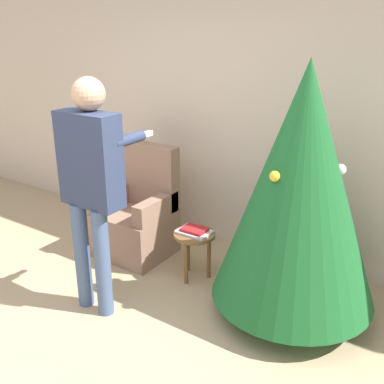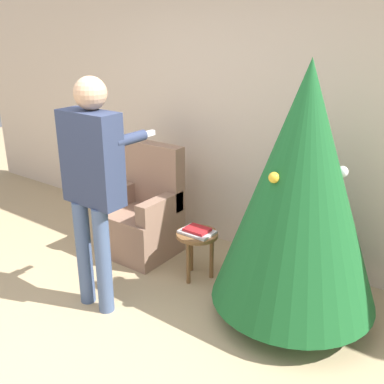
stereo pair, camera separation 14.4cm
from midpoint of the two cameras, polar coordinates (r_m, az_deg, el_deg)
The scene contains 8 objects.
ground_plane at distance 3.28m, azimuth -15.13°, elevation -20.48°, with size 14.00×14.00×0.00m, color tan.
wall_back at distance 4.27m, azimuth 7.05°, elevation 10.07°, with size 8.00×0.06×2.70m.
christmas_tree at distance 3.23m, azimuth 14.90°, elevation 0.42°, with size 1.22×1.22×1.92m.
armchair at distance 4.38m, azimuth -5.28°, elevation -3.08°, with size 0.65×0.60×1.06m.
person_standing at distance 3.33m, azimuth -11.30°, elevation 2.20°, with size 0.49×0.57×1.79m.
side_stool at distance 3.91m, azimuth 1.72°, elevation -6.23°, with size 0.36×0.36×0.43m.
laptop at distance 3.87m, azimuth 1.73°, elevation -5.10°, with size 0.29×0.20×0.02m.
book at distance 3.86m, azimuth 1.73°, elevation -4.80°, with size 0.21×0.16×0.02m.
Camera 2 is at (2.11, -1.40, 2.12)m, focal length 42.00 mm.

